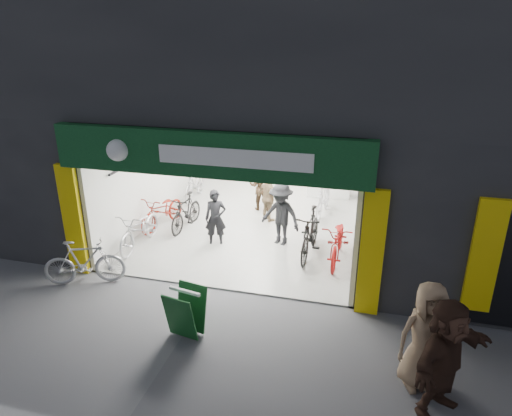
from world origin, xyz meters
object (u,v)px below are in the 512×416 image
at_px(pedestrian_near, 426,336).
at_px(bike_left_front, 140,229).
at_px(bike_right_front, 310,234).
at_px(parked_bike, 84,262).
at_px(sandwich_board, 186,311).

bearing_deg(pedestrian_near, bike_left_front, 135.10).
xyz_separation_m(bike_left_front, pedestrian_near, (6.64, -3.37, 0.40)).
height_order(bike_right_front, parked_bike, bike_right_front).
distance_m(parked_bike, sandwich_board, 3.09).
relative_size(bike_left_front, bike_right_front, 0.97).
bearing_deg(bike_left_front, pedestrian_near, -26.10).
relative_size(bike_right_front, pedestrian_near, 1.10).
bearing_deg(pedestrian_near, bike_right_front, 102.56).
relative_size(pedestrian_near, sandwich_board, 1.97).
xyz_separation_m(bike_left_front, sandwich_board, (2.57, -3.13, -0.00)).
relative_size(bike_left_front, pedestrian_near, 1.07).
relative_size(bike_left_front, sandwich_board, 2.10).
distance_m(parked_bike, pedestrian_near, 7.09).
height_order(bike_right_front, sandwich_board, bike_right_front).
distance_m(pedestrian_near, sandwich_board, 4.09).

